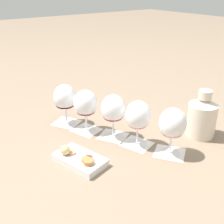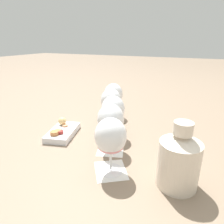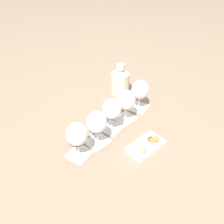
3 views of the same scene
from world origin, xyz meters
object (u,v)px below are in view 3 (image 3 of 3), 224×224
Objects in this scene: wine_glass_4 at (77,136)px; ceramic_vase at (120,81)px; snack_dish at (146,146)px; wine_glass_0 at (140,91)px; wine_glass_3 at (97,124)px; wine_glass_2 at (111,111)px; wine_glass_1 at (126,101)px.

wine_glass_4 is 0.91× the size of ceramic_vase.
snack_dish is at bearing 76.20° from ceramic_vase.
ceramic_vase reaches higher than wine_glass_0.
wine_glass_3 is 1.00× the size of wine_glass_4.
wine_glass_0 is 1.00× the size of wine_glass_3.
ceramic_vase is 0.50m from snack_dish.
ceramic_vase reaches higher than snack_dish.
wine_glass_0 and wine_glass_3 have the same top height.
wine_glass_0 is at bearing 95.93° from ceramic_vase.
wine_glass_2 is at bearing 22.17° from wine_glass_0.
wine_glass_4 is 0.32m from snack_dish.
wine_glass_4 is (0.43, 0.18, 0.00)m from wine_glass_0.
wine_glass_0 is 0.34m from snack_dish.
wine_glass_0 is 0.47m from wine_glass_4.
wine_glass_0 reaches higher than snack_dish.
wine_glass_2 is 0.12m from wine_glass_3.
ceramic_vase is at bearing -137.35° from wine_glass_4.
wine_glass_3 is 0.25m from snack_dish.
wine_glass_0 and wine_glass_4 have the same top height.
wine_glass_0 is 1.00× the size of wine_glass_2.
wine_glass_1 is 1.00× the size of wine_glass_4.
wine_glass_3 reaches higher than snack_dish.
snack_dish is at bearing 64.51° from wine_glass_0.
ceramic_vase is (0.02, -0.19, -0.03)m from wine_glass_0.
wine_glass_0 is 1.00× the size of wine_glass_4.
wine_glass_3 is 0.11m from wine_glass_4.
wine_glass_0 is 1.00× the size of wine_glass_1.
wine_glass_0 is 0.88× the size of snack_dish.
wine_glass_2 and wine_glass_3 have the same top height.
wine_glass_1 and wine_glass_2 have the same top height.
snack_dish is at bearing 159.89° from wine_glass_4.
snack_dish is at bearing 112.64° from wine_glass_2.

